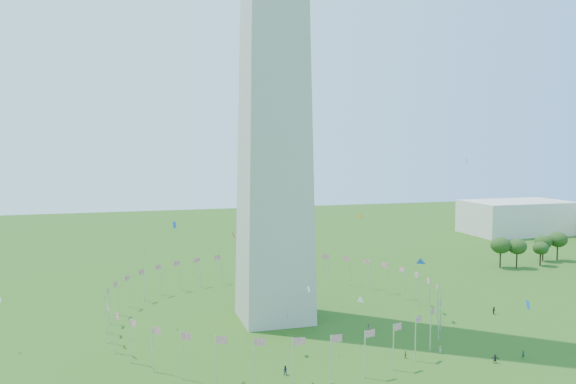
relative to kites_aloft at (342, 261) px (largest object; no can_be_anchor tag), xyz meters
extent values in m
cylinder|color=silver|center=(32.43, 26.14, -14.75)|extent=(0.24, 0.24, 9.00)
cylinder|color=silver|center=(31.82, 33.09, -14.75)|extent=(0.24, 0.24, 9.00)
cylinder|color=silver|center=(30.02, 39.82, -14.75)|extent=(0.24, 0.24, 9.00)
cylinder|color=silver|center=(27.07, 46.14, -14.75)|extent=(0.24, 0.24, 9.00)
cylinder|color=silver|center=(23.07, 51.85, -14.75)|extent=(0.24, 0.24, 9.00)
cylinder|color=silver|center=(18.14, 56.78, -14.75)|extent=(0.24, 0.24, 9.00)
cylinder|color=silver|center=(12.43, 60.78, -14.75)|extent=(0.24, 0.24, 9.00)
cylinder|color=silver|center=(6.11, 63.73, -14.75)|extent=(0.24, 0.24, 9.00)
cylinder|color=silver|center=(-0.63, 65.53, -14.75)|extent=(0.24, 0.24, 9.00)
cylinder|color=silver|center=(-7.57, 66.14, -14.75)|extent=(0.24, 0.24, 9.00)
cylinder|color=silver|center=(-14.52, 65.53, -14.75)|extent=(0.24, 0.24, 9.00)
cylinder|color=silver|center=(-21.25, 63.73, -14.75)|extent=(0.24, 0.24, 9.00)
cylinder|color=silver|center=(-27.57, 60.78, -14.75)|extent=(0.24, 0.24, 9.00)
cylinder|color=silver|center=(-33.28, 56.78, -14.75)|extent=(0.24, 0.24, 9.00)
cylinder|color=silver|center=(-38.21, 51.85, -14.75)|extent=(0.24, 0.24, 9.00)
cylinder|color=silver|center=(-42.21, 46.14, -14.75)|extent=(0.24, 0.24, 9.00)
cylinder|color=silver|center=(-45.16, 39.82, -14.75)|extent=(0.24, 0.24, 9.00)
cylinder|color=silver|center=(-46.96, 33.09, -14.75)|extent=(0.24, 0.24, 9.00)
cylinder|color=silver|center=(-47.57, 26.14, -14.75)|extent=(0.24, 0.24, 9.00)
cylinder|color=silver|center=(-46.96, 19.20, -14.75)|extent=(0.24, 0.24, 9.00)
cylinder|color=silver|center=(-45.16, 12.46, -14.75)|extent=(0.24, 0.24, 9.00)
cylinder|color=silver|center=(-42.21, 6.14, -14.75)|extent=(0.24, 0.24, 9.00)
cylinder|color=silver|center=(-38.21, 0.43, -14.75)|extent=(0.24, 0.24, 9.00)
cylinder|color=silver|center=(-33.28, -4.50, -14.75)|extent=(0.24, 0.24, 9.00)
cylinder|color=silver|center=(-27.57, -8.50, -14.75)|extent=(0.24, 0.24, 9.00)
cylinder|color=silver|center=(-21.25, -11.45, -14.75)|extent=(0.24, 0.24, 9.00)
cylinder|color=silver|center=(-14.52, -13.25, -14.75)|extent=(0.24, 0.24, 9.00)
cylinder|color=silver|center=(-7.57, -13.86, -14.75)|extent=(0.24, 0.24, 9.00)
cylinder|color=silver|center=(-0.63, -13.25, -14.75)|extent=(0.24, 0.24, 9.00)
cylinder|color=silver|center=(6.11, -11.45, -14.75)|extent=(0.24, 0.24, 9.00)
cylinder|color=silver|center=(12.43, -8.50, -14.75)|extent=(0.24, 0.24, 9.00)
cylinder|color=silver|center=(18.14, -4.50, -14.75)|extent=(0.24, 0.24, 9.00)
cylinder|color=silver|center=(23.07, 0.43, -14.75)|extent=(0.24, 0.24, 9.00)
cylinder|color=silver|center=(27.07, 6.14, -14.75)|extent=(0.24, 0.24, 9.00)
cylinder|color=silver|center=(30.02, 12.46, -14.75)|extent=(0.24, 0.24, 9.00)
cylinder|color=silver|center=(31.82, 19.20, -14.75)|extent=(0.24, 0.24, 9.00)
cube|color=beige|center=(142.43, 126.14, -11.25)|extent=(50.00, 30.00, 16.00)
imported|color=#301B51|center=(-14.46, -7.90, -18.34)|extent=(1.04, 0.91, 1.82)
imported|color=gray|center=(10.73, 10.24, -18.33)|extent=(0.97, 1.08, 1.84)
imported|color=gray|center=(19.55, -6.22, -18.48)|extent=(0.85, 0.66, 1.54)
imported|color=#1A432A|center=(34.10, -13.44, -18.35)|extent=(0.68, 0.48, 1.79)
imported|color=black|center=(47.43, 14.14, -18.30)|extent=(0.90, 1.06, 1.89)
imported|color=#1A4223|center=(11.25, -6.72, -18.48)|extent=(0.67, 0.61, 1.54)
imported|color=black|center=(27.15, -13.87, -18.37)|extent=(1.74, 1.52, 1.76)
plane|color=blue|center=(17.12, -1.78, -0.76)|extent=(1.63, 2.20, 2.12)
plane|color=blue|center=(-33.84, -0.67, 8.97)|extent=(0.37, 1.45, 1.50)
plane|color=green|center=(-38.49, 29.61, -1.79)|extent=(0.26, 1.70, 1.71)
plane|color=white|center=(-6.50, 2.18, -5.91)|extent=(1.39, 0.58, 1.39)
plane|color=red|center=(-20.72, 9.82, 4.81)|extent=(1.45, 1.15, 1.68)
plane|color=#CC2699|center=(41.14, 18.36, 19.99)|extent=(0.59, 1.33, 1.35)
plane|color=blue|center=(17.04, -34.84, -0.88)|extent=(1.02, 1.40, 1.58)
plane|color=white|center=(8.54, 9.99, -11.47)|extent=(1.43, 1.29, 1.67)
plane|color=#CC2699|center=(-11.00, 2.38, -10.80)|extent=(1.18, 1.32, 1.77)
plane|color=orange|center=(11.47, 17.05, 6.88)|extent=(1.16, 0.79, 1.06)
ellipsoid|color=#2A4E1A|center=(84.00, 60.67, -13.85)|extent=(6.91, 6.91, 10.79)
ellipsoid|color=#2A4E1A|center=(89.48, 58.89, -14.12)|extent=(6.56, 6.56, 10.25)
ellipsoid|color=#2A4E1A|center=(100.07, 59.61, -14.96)|extent=(5.49, 5.49, 8.58)
ellipsoid|color=#2A4E1A|center=(106.57, 65.95, -14.42)|extent=(6.18, 6.18, 9.66)
ellipsoid|color=#2A4E1A|center=(112.73, 65.55, -13.89)|extent=(6.86, 6.86, 10.72)
camera|label=1|loc=(-42.26, -106.23, 23.61)|focal=35.00mm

